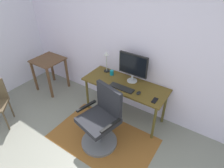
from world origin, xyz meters
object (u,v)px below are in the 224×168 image
(desk, at_px, (125,87))
(side_table, at_px, (49,65))
(monitor, at_px, (133,66))
(desk_lamp, at_px, (107,59))
(keyboard, at_px, (122,88))
(office_chair, at_px, (101,123))
(computer_mouse, at_px, (139,93))
(cell_phone, at_px, (155,100))
(coffee_cup, at_px, (112,73))

(desk, xyz_separation_m, side_table, (-1.79, -0.15, -0.04))
(monitor, xyz_separation_m, desk_lamp, (-0.56, 0.03, -0.05))
(keyboard, xyz_separation_m, desk_lamp, (-0.53, 0.32, 0.24))
(desk, height_order, side_table, side_table)
(office_chair, bearing_deg, keyboard, 103.82)
(desk, height_order, computer_mouse, computer_mouse)
(cell_phone, height_order, desk_lamp, desk_lamp)
(coffee_cup, distance_m, side_table, 1.47)
(monitor, bearing_deg, office_chair, -91.95)
(computer_mouse, bearing_deg, cell_phone, -3.71)
(computer_mouse, bearing_deg, desk, 159.09)
(computer_mouse, xyz_separation_m, coffee_cup, (-0.68, 0.25, 0.03))
(desk, height_order, office_chair, office_chair)
(computer_mouse, height_order, coffee_cup, coffee_cup)
(desk, bearing_deg, monitor, 68.15)
(keyboard, bearing_deg, desk, 98.24)
(monitor, distance_m, coffee_cup, 0.49)
(computer_mouse, distance_m, side_table, 2.12)
(coffee_cup, bearing_deg, keyboard, -35.20)
(desk, distance_m, computer_mouse, 0.36)
(keyboard, bearing_deg, monitor, 82.54)
(computer_mouse, height_order, side_table, computer_mouse)
(cell_phone, distance_m, desk_lamp, 1.19)
(desk_lamp, height_order, office_chair, desk_lamp)
(desk, distance_m, desk_lamp, 0.63)
(desk, bearing_deg, computer_mouse, -20.91)
(monitor, relative_size, side_table, 0.71)
(monitor, distance_m, keyboard, 0.41)
(coffee_cup, bearing_deg, office_chair, -66.06)
(desk_lamp, bearing_deg, coffee_cup, -20.40)
(desk, height_order, desk_lamp, desk_lamp)
(monitor, bearing_deg, desk_lamp, 176.53)
(monitor, height_order, coffee_cup, monitor)
(coffee_cup, bearing_deg, side_table, -169.41)
(coffee_cup, xyz_separation_m, office_chair, (0.38, -0.86, -0.33))
(monitor, distance_m, computer_mouse, 0.47)
(coffee_cup, relative_size, cell_phone, 0.66)
(desk, relative_size, keyboard, 3.45)
(coffee_cup, height_order, desk_lamp, desk_lamp)
(desk, xyz_separation_m, coffee_cup, (-0.35, 0.12, 0.12))
(monitor, distance_m, office_chair, 1.06)
(office_chair, bearing_deg, desk, 105.28)
(monitor, height_order, desk_lamp, monitor)
(cell_phone, xyz_separation_m, desk_lamp, (-1.11, 0.32, 0.25))
(keyboard, relative_size, coffee_cup, 4.66)
(keyboard, xyz_separation_m, side_table, (-1.81, -0.00, -0.12))
(side_table, bearing_deg, office_chair, -18.08)
(desk, relative_size, cell_phone, 10.58)
(keyboard, height_order, side_table, side_table)
(monitor, height_order, computer_mouse, monitor)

